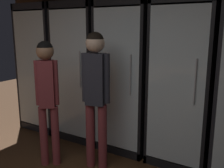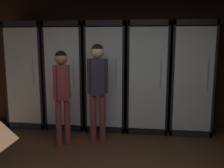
{
  "view_description": "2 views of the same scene",
  "coord_description": "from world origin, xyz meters",
  "px_view_note": "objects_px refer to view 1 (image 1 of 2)",
  "views": [
    {
      "loc": [
        1.25,
        -0.43,
        1.72
      ],
      "look_at": [
        -0.7,
        2.75,
        0.9
      ],
      "focal_mm": 42.09,
      "sensor_mm": 36.0,
      "label": 1
    },
    {
      "loc": [
        0.33,
        -2.07,
        1.7
      ],
      "look_at": [
        -0.28,
        2.31,
        0.95
      ],
      "focal_mm": 40.62,
      "sensor_mm": 36.0,
      "label": 2
    }
  ],
  "objects_px": {
    "cooler_far_left": "(46,69)",
    "shopper_near": "(47,89)",
    "cooler_left": "(83,73)",
    "cooler_center": "(128,78)",
    "shopper_far": "(96,86)",
    "cooler_right": "(184,85)"
  },
  "relations": [
    {
      "from": "cooler_center",
      "to": "cooler_right",
      "type": "height_order",
      "value": "same"
    },
    {
      "from": "cooler_far_left",
      "to": "cooler_left",
      "type": "distance_m",
      "value": 0.79
    },
    {
      "from": "cooler_center",
      "to": "shopper_far",
      "type": "distance_m",
      "value": 0.72
    },
    {
      "from": "shopper_near",
      "to": "shopper_far",
      "type": "relative_size",
      "value": 0.94
    },
    {
      "from": "cooler_center",
      "to": "shopper_far",
      "type": "bearing_deg",
      "value": -93.28
    },
    {
      "from": "cooler_far_left",
      "to": "shopper_near",
      "type": "bearing_deg",
      "value": -44.25
    },
    {
      "from": "shopper_near",
      "to": "shopper_far",
      "type": "height_order",
      "value": "shopper_far"
    },
    {
      "from": "cooler_far_left",
      "to": "cooler_right",
      "type": "height_order",
      "value": "same"
    },
    {
      "from": "cooler_center",
      "to": "cooler_right",
      "type": "xyz_separation_m",
      "value": [
        0.79,
        -0.0,
        -0.0
      ]
    },
    {
      "from": "cooler_center",
      "to": "cooler_right",
      "type": "bearing_deg",
      "value": -0.02
    },
    {
      "from": "cooler_left",
      "to": "shopper_near",
      "type": "xyz_separation_m",
      "value": [
        0.21,
        -0.97,
        -0.04
      ]
    },
    {
      "from": "cooler_center",
      "to": "cooler_right",
      "type": "distance_m",
      "value": 0.79
    },
    {
      "from": "cooler_left",
      "to": "cooler_right",
      "type": "distance_m",
      "value": 1.57
    },
    {
      "from": "cooler_left",
      "to": "shopper_far",
      "type": "height_order",
      "value": "cooler_left"
    },
    {
      "from": "cooler_right",
      "to": "shopper_far",
      "type": "distance_m",
      "value": 1.09
    },
    {
      "from": "cooler_right",
      "to": "shopper_far",
      "type": "relative_size",
      "value": 1.25
    },
    {
      "from": "cooler_left",
      "to": "shopper_near",
      "type": "relative_size",
      "value": 1.33
    },
    {
      "from": "cooler_far_left",
      "to": "cooler_center",
      "type": "height_order",
      "value": "same"
    },
    {
      "from": "cooler_far_left",
      "to": "shopper_near",
      "type": "relative_size",
      "value": 1.33
    },
    {
      "from": "shopper_far",
      "to": "cooler_right",
      "type": "bearing_deg",
      "value": 40.86
    },
    {
      "from": "cooler_far_left",
      "to": "cooler_center",
      "type": "xyz_separation_m",
      "value": [
        1.57,
        0.0,
        -0.0
      ]
    },
    {
      "from": "cooler_left",
      "to": "cooler_center",
      "type": "xyz_separation_m",
      "value": [
        0.79,
        0.0,
        -0.0
      ]
    }
  ]
}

